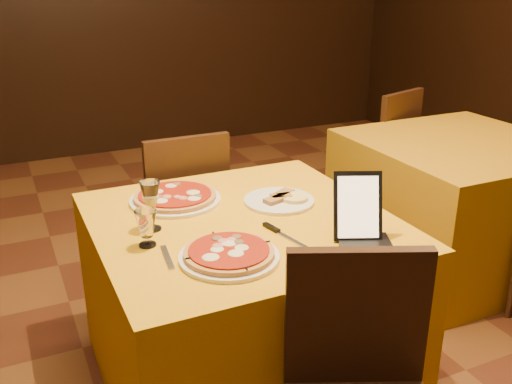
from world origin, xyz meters
name	(u,v)px	position (x,y,z in m)	size (l,w,h in m)	color
floor	(269,359)	(0.00, 0.00, -0.01)	(6.00, 7.00, 0.01)	#5E2D19
wall_back	(95,0)	(0.00, 3.50, 1.40)	(6.00, 0.01, 2.80)	black
main_table	(243,304)	(-0.16, -0.08, 0.38)	(1.10, 1.10, 0.75)	#E4A00E
side_table	(455,203)	(1.39, 0.38, 0.38)	(1.10, 1.10, 0.75)	#AE7A0B
chair_main_far	(179,212)	(-0.16, 0.76, 0.46)	(0.47, 0.47, 0.91)	black
chair_side_far	(374,153)	(1.39, 1.18, 0.46)	(0.40, 0.40, 0.91)	black
pizza_near	(229,255)	(-0.33, -0.35, 0.77)	(0.33, 0.33, 0.03)	white
pizza_far	(175,198)	(-0.34, 0.20, 0.77)	(0.37, 0.37, 0.03)	white
cutlet_dish	(279,199)	(0.05, 0.01, 0.76)	(0.29, 0.29, 0.03)	white
wine_glass	(151,206)	(-0.49, -0.03, 0.84)	(0.07, 0.07, 0.19)	#F3E58A
water_glass	(146,228)	(-0.54, -0.15, 0.81)	(0.06, 0.06, 0.13)	white
tablet	(358,206)	(0.15, -0.39, 0.87)	(0.17, 0.01, 0.24)	black
knife	(286,237)	(-0.08, -0.29, 0.75)	(0.21, 0.02, 0.01)	silver
fork_near	(167,257)	(-0.51, -0.26, 0.75)	(0.17, 0.02, 0.01)	silver
fork_far	(197,193)	(-0.23, 0.25, 0.75)	(0.16, 0.02, 0.01)	silver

